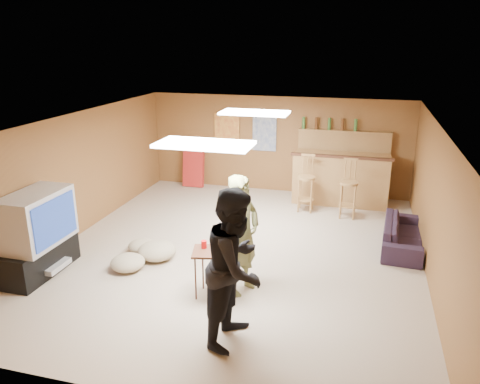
% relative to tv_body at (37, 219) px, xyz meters
% --- Properties ---
extents(ground, '(7.00, 7.00, 0.00)m').
position_rel_tv_body_xyz_m(ground, '(2.65, 1.50, -0.90)').
color(ground, tan).
rests_on(ground, ground).
extents(ceiling, '(6.00, 7.00, 0.02)m').
position_rel_tv_body_xyz_m(ceiling, '(2.65, 1.50, 1.30)').
color(ceiling, silver).
rests_on(ceiling, ground).
extents(wall_back, '(6.00, 0.02, 2.20)m').
position_rel_tv_body_xyz_m(wall_back, '(2.65, 5.00, 0.20)').
color(wall_back, brown).
rests_on(wall_back, ground).
extents(wall_front, '(6.00, 0.02, 2.20)m').
position_rel_tv_body_xyz_m(wall_front, '(2.65, -2.00, 0.20)').
color(wall_front, brown).
rests_on(wall_front, ground).
extents(wall_left, '(0.02, 7.00, 2.20)m').
position_rel_tv_body_xyz_m(wall_left, '(-0.35, 1.50, 0.20)').
color(wall_left, brown).
rests_on(wall_left, ground).
extents(wall_right, '(0.02, 7.00, 2.20)m').
position_rel_tv_body_xyz_m(wall_right, '(5.65, 1.50, 0.20)').
color(wall_right, brown).
rests_on(wall_right, ground).
extents(tv_stand, '(0.55, 1.30, 0.50)m').
position_rel_tv_body_xyz_m(tv_stand, '(-0.07, 0.00, -0.65)').
color(tv_stand, black).
rests_on(tv_stand, ground).
extents(dvd_box, '(0.35, 0.50, 0.08)m').
position_rel_tv_body_xyz_m(dvd_box, '(0.15, 0.00, -0.75)').
color(dvd_box, '#B2B2B7').
rests_on(dvd_box, tv_stand).
extents(tv_body, '(0.60, 1.10, 0.80)m').
position_rel_tv_body_xyz_m(tv_body, '(0.00, 0.00, 0.00)').
color(tv_body, '#B2B2B7').
rests_on(tv_body, tv_stand).
extents(tv_screen, '(0.02, 0.95, 0.65)m').
position_rel_tv_body_xyz_m(tv_screen, '(0.31, 0.00, 0.00)').
color(tv_screen, navy).
rests_on(tv_screen, tv_body).
extents(bar_counter, '(2.00, 0.60, 1.10)m').
position_rel_tv_body_xyz_m(bar_counter, '(4.15, 4.45, -0.35)').
color(bar_counter, olive).
rests_on(bar_counter, ground).
extents(bar_lip, '(2.10, 0.12, 0.05)m').
position_rel_tv_body_xyz_m(bar_lip, '(4.15, 4.20, 0.20)').
color(bar_lip, '#3D1F13').
rests_on(bar_lip, bar_counter).
extents(bar_shelf, '(2.00, 0.18, 0.05)m').
position_rel_tv_body_xyz_m(bar_shelf, '(4.15, 4.90, 0.60)').
color(bar_shelf, olive).
rests_on(bar_shelf, bar_backing).
extents(bar_backing, '(2.00, 0.14, 0.60)m').
position_rel_tv_body_xyz_m(bar_backing, '(4.15, 4.92, 0.30)').
color(bar_backing, olive).
rests_on(bar_backing, bar_counter).
extents(poster_left, '(0.60, 0.03, 0.85)m').
position_rel_tv_body_xyz_m(poster_left, '(1.45, 4.96, 0.45)').
color(poster_left, '#BF3F26').
rests_on(poster_left, wall_back).
extents(poster_right, '(0.55, 0.03, 0.80)m').
position_rel_tv_body_xyz_m(poster_right, '(2.35, 4.96, 0.45)').
color(poster_right, '#334C99').
rests_on(poster_right, wall_back).
extents(folding_chair_stack, '(0.50, 0.26, 0.91)m').
position_rel_tv_body_xyz_m(folding_chair_stack, '(0.65, 4.80, -0.45)').
color(folding_chair_stack, red).
rests_on(folding_chair_stack, ground).
extents(ceiling_panel_front, '(1.20, 0.60, 0.04)m').
position_rel_tv_body_xyz_m(ceiling_panel_front, '(2.65, 0.00, 1.27)').
color(ceiling_panel_front, white).
rests_on(ceiling_panel_front, ceiling).
extents(ceiling_panel_back, '(1.20, 0.60, 0.04)m').
position_rel_tv_body_xyz_m(ceiling_panel_back, '(2.65, 2.70, 1.27)').
color(ceiling_panel_back, white).
rests_on(ceiling_panel_back, ceiling).
extents(person_olive, '(0.61, 0.73, 1.71)m').
position_rel_tv_body_xyz_m(person_olive, '(3.06, 0.30, -0.04)').
color(person_olive, brown).
rests_on(person_olive, ground).
extents(person_black, '(0.83, 1.00, 1.88)m').
position_rel_tv_body_xyz_m(person_black, '(3.27, -0.78, 0.04)').
color(person_black, black).
rests_on(person_black, ground).
extents(sofa, '(0.75, 1.67, 0.48)m').
position_rel_tv_body_xyz_m(sofa, '(5.35, 2.42, -0.66)').
color(sofa, black).
rests_on(sofa, ground).
extents(tray_table, '(0.62, 0.54, 0.69)m').
position_rel_tv_body_xyz_m(tray_table, '(2.71, 0.05, -0.55)').
color(tray_table, '#3D1F13').
rests_on(tray_table, ground).
extents(cup_red_near, '(0.09, 0.09, 0.11)m').
position_rel_tv_body_xyz_m(cup_red_near, '(2.57, 0.10, -0.15)').
color(cup_red_near, red).
rests_on(cup_red_near, tray_table).
extents(cup_red_far, '(0.11, 0.11, 0.12)m').
position_rel_tv_body_xyz_m(cup_red_far, '(2.82, -0.05, -0.15)').
color(cup_red_far, red).
rests_on(cup_red_far, tray_table).
extents(cup_blue, '(0.11, 0.11, 0.12)m').
position_rel_tv_body_xyz_m(cup_blue, '(2.84, 0.17, -0.15)').
color(cup_blue, '#151C93').
rests_on(cup_blue, tray_table).
extents(bar_stool_left, '(0.44, 0.44, 1.26)m').
position_rel_tv_body_xyz_m(bar_stool_left, '(3.50, 3.78, -0.27)').
color(bar_stool_left, olive).
rests_on(bar_stool_left, ground).
extents(bar_stool_right, '(0.43, 0.43, 1.20)m').
position_rel_tv_body_xyz_m(bar_stool_right, '(4.36, 3.63, -0.30)').
color(bar_stool_right, olive).
rests_on(bar_stool_right, ground).
extents(cushion_near_tv, '(0.82, 0.82, 0.28)m').
position_rel_tv_body_xyz_m(cushion_near_tv, '(1.46, 0.91, -0.76)').
color(cushion_near_tv, gray).
rests_on(cushion_near_tv, ground).
extents(cushion_mid, '(0.49, 0.49, 0.20)m').
position_rel_tv_body_xyz_m(cushion_mid, '(1.09, 1.10, -0.80)').
color(cushion_mid, gray).
rests_on(cushion_mid, ground).
extents(cushion_far, '(0.54, 0.54, 0.24)m').
position_rel_tv_body_xyz_m(cushion_far, '(1.18, 0.44, -0.78)').
color(cushion_far, gray).
rests_on(cushion_far, ground).
extents(bottle_row, '(1.20, 0.08, 0.26)m').
position_rel_tv_body_xyz_m(bottle_row, '(3.81, 4.88, 0.75)').
color(bottle_row, '#3F7233').
rests_on(bottle_row, bar_shelf).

